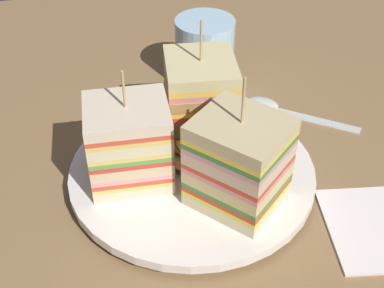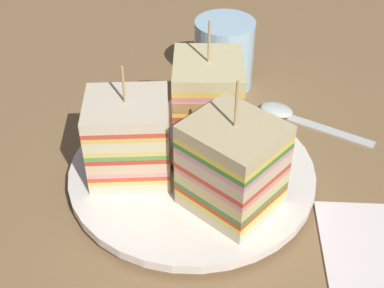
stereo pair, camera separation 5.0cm
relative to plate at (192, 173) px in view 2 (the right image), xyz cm
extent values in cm
cube|color=olive|center=(0.00, 0.00, -1.97)|extent=(103.98, 97.38, 1.80)
cylinder|color=white|center=(0.00, 0.00, -0.67)|extent=(14.99, 14.99, 0.79)
cylinder|color=white|center=(0.00, 0.00, 0.21)|extent=(24.17, 24.17, 0.97)
cube|color=beige|center=(-1.95, -5.59, 1.25)|extent=(7.46, 8.04, 1.12)
cube|color=#9E7242|center=(-1.66, -1.92, 1.25)|extent=(6.74, 0.84, 1.12)
cube|color=yellow|center=(-1.95, -5.59, 2.11)|extent=(7.46, 8.04, 0.59)
cube|color=#D93D37|center=(-1.95, -5.59, 2.70)|extent=(7.46, 8.04, 0.59)
cube|color=#65AA49|center=(-1.95, -5.59, 3.30)|extent=(7.46, 8.04, 0.59)
cube|color=#D4BC8A|center=(-1.95, -5.59, 4.15)|extent=(7.46, 8.04, 1.12)
cube|color=#9E7242|center=(-1.66, -1.92, 4.15)|extent=(6.74, 0.84, 1.12)
cube|color=#DB3E33|center=(-1.95, -5.59, 5.01)|extent=(7.46, 8.04, 0.59)
cube|color=yellow|center=(-1.95, -5.59, 5.60)|extent=(7.46, 8.04, 0.59)
cube|color=#D5B384|center=(-1.95, -5.59, 6.46)|extent=(7.46, 8.04, 1.12)
cube|color=#B2844C|center=(-1.66, -1.92, 6.46)|extent=(6.74, 0.84, 1.12)
cube|color=pink|center=(-1.95, -5.59, 7.31)|extent=(7.46, 8.04, 0.59)
cube|color=#F5C849|center=(-1.95, -5.59, 7.90)|extent=(7.46, 8.04, 0.59)
cube|color=beige|center=(-1.95, -5.59, 8.76)|extent=(7.46, 8.04, 1.12)
cylinder|color=tan|center=(-1.95, -5.59, 11.46)|extent=(0.24, 0.24, 4.28)
cube|color=beige|center=(5.92, -0.07, 1.24)|extent=(7.61, 6.75, 1.08)
cube|color=#B2844C|center=(2.24, -0.01, 1.24)|extent=(0.40, 6.50, 1.08)
cube|color=#E4C965|center=(5.92, -0.07, 2.01)|extent=(7.61, 6.75, 0.47)
cube|color=#E54A2A|center=(5.92, -0.07, 2.48)|extent=(7.61, 6.75, 0.47)
cube|color=#E7A09B|center=(5.92, -0.07, 2.95)|extent=(7.61, 6.75, 0.47)
cube|color=beige|center=(5.92, -0.07, 3.72)|extent=(7.61, 6.75, 1.08)
cube|color=#9E7242|center=(2.24, -0.01, 3.72)|extent=(0.40, 6.50, 1.08)
cube|color=red|center=(5.92, -0.07, 4.50)|extent=(7.61, 6.75, 0.47)
cube|color=#5FA246|center=(5.92, -0.07, 4.97)|extent=(7.61, 6.75, 0.47)
cube|color=#EFCC65|center=(5.92, -0.07, 5.44)|extent=(7.61, 6.75, 0.47)
cube|color=beige|center=(5.92, -0.07, 6.21)|extent=(7.61, 6.75, 1.08)
cube|color=#B2844C|center=(2.24, -0.01, 6.21)|extent=(0.40, 6.50, 1.08)
cube|color=#F0C75D|center=(5.92, -0.07, 6.99)|extent=(7.61, 6.75, 0.47)
cube|color=#E14A31|center=(5.92, -0.07, 7.46)|extent=(7.61, 6.75, 0.47)
cube|color=beige|center=(5.92, -0.07, 8.23)|extent=(7.61, 6.75, 1.08)
cylinder|color=tan|center=(5.92, -0.07, 10.58)|extent=(0.24, 0.24, 3.62)
cube|color=beige|center=(-3.18, 5.00, 1.29)|extent=(10.09, 10.11, 1.20)
cube|color=#9E7242|center=(-0.62, 2.35, 1.29)|extent=(4.98, 4.84, 1.20)
cube|color=yellow|center=(-3.18, 5.00, 2.14)|extent=(10.09, 10.11, 0.49)
cube|color=red|center=(-3.18, 5.00, 2.64)|extent=(10.09, 10.11, 0.49)
cube|color=#408336|center=(-3.18, 5.00, 3.13)|extent=(10.09, 10.11, 0.49)
cube|color=#DFC57E|center=(-3.18, 5.00, 3.98)|extent=(10.09, 10.11, 1.20)
cube|color=#9E7242|center=(-0.62, 2.35, 3.98)|extent=(4.98, 4.84, 1.20)
cube|color=pink|center=(-3.18, 5.00, 4.82)|extent=(10.09, 10.11, 0.49)
cube|color=red|center=(-3.18, 5.00, 5.32)|extent=(10.09, 10.11, 0.49)
cube|color=beige|center=(-3.18, 5.00, 6.16)|extent=(10.09, 10.11, 1.20)
cube|color=#9E7242|center=(-0.62, 2.35, 6.16)|extent=(4.98, 4.84, 1.20)
cube|color=pink|center=(-3.18, 5.00, 7.01)|extent=(10.09, 10.11, 0.49)
cube|color=#3A8331|center=(-3.18, 5.00, 7.50)|extent=(10.09, 10.11, 0.49)
cube|color=yellow|center=(-3.18, 5.00, 8.00)|extent=(10.09, 10.11, 0.49)
cube|color=#D2BC86|center=(-3.18, 5.00, 8.85)|extent=(10.09, 10.11, 1.20)
cylinder|color=tan|center=(-3.18, 5.00, 11.58)|extent=(0.24, 0.24, 4.28)
cylinder|color=#ECC76F|center=(-0.89, -2.40, 1.00)|extent=(5.01, 4.97, 1.05)
cylinder|color=#DFC672|center=(0.31, -0.65, 1.42)|extent=(5.77, 5.77, 0.30)
cylinder|color=#E4B25A|center=(-0.28, -1.90, 2.15)|extent=(3.44, 3.42, 0.78)
cylinder|color=#E5D671|center=(-0.79, -1.79, 2.53)|extent=(5.43, 5.41, 0.87)
cylinder|color=#E3C771|center=(-1.55, -0.85, 2.63)|extent=(3.67, 3.68, 0.72)
cube|color=silver|center=(-16.05, -7.20, -0.94)|extent=(8.92, 6.73, 0.25)
ellipsoid|color=silver|center=(-10.65, -10.98, -0.57)|extent=(4.83, 4.56, 1.00)
cylinder|color=#ADD8EA|center=(-5.05, -17.97, 3.18)|extent=(7.27, 7.27, 8.48)
cylinder|color=#F5B23E|center=(-5.05, -17.97, 0.24)|extent=(6.69, 6.69, 2.61)
camera|label=1|loc=(7.36, 38.01, 35.04)|focal=49.12mm
camera|label=2|loc=(2.42, 38.63, 35.04)|focal=49.12mm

